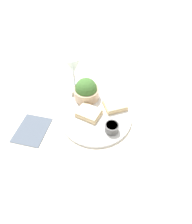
{
  "coord_description": "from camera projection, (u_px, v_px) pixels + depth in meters",
  "views": [
    {
      "loc": [
        -0.01,
        0.47,
        0.57
      ],
      "look_at": [
        0.0,
        0.0,
        0.03
      ],
      "focal_mm": 28.0,
      "sensor_mm": 36.0,
      "label": 1
    }
  ],
  "objects": [
    {
      "name": "salad_bowl",
      "position": [
        86.0,
        91.0,
        0.77
      ],
      "size": [
        0.11,
        0.11,
        0.1
      ],
      "color": "tan",
      "rests_on": "dinner_plate"
    },
    {
      "name": "fork",
      "position": [
        117.0,
        174.0,
        0.58
      ],
      "size": [
        0.05,
        0.18,
        0.01
      ],
      "color": "silver",
      "rests_on": "ground_plane"
    },
    {
      "name": "dinner_plate",
      "position": [
        96.0,
        116.0,
        0.74
      ],
      "size": [
        0.3,
        0.3,
        0.01
      ],
      "color": "white",
      "rests_on": "ground_plane"
    },
    {
      "name": "wine_glass",
      "position": [
        73.0,
        66.0,
        0.79
      ],
      "size": [
        0.09,
        0.09,
        0.16
      ],
      "color": "silver",
      "rests_on": "ground_plane"
    },
    {
      "name": "sauce_ramekin",
      "position": [
        112.0,
        127.0,
        0.66
      ],
      "size": [
        0.05,
        0.05,
        0.04
      ],
      "color": "#4C4C4C",
      "rests_on": "dinner_plate"
    },
    {
      "name": "cheese_toast_near",
      "position": [
        89.0,
        113.0,
        0.72
      ],
      "size": [
        0.12,
        0.11,
        0.03
      ],
      "color": "#D1B27F",
      "rests_on": "dinner_plate"
    },
    {
      "name": "cheese_toast_far",
      "position": [
        115.0,
        105.0,
        0.75
      ],
      "size": [
        0.11,
        0.1,
        0.03
      ],
      "color": "#D1B27F",
      "rests_on": "dinner_plate"
    },
    {
      "name": "napkin",
      "position": [
        32.0,
        130.0,
        0.7
      ],
      "size": [
        0.14,
        0.16,
        0.01
      ],
      "color": "#4C5666",
      "rests_on": "ground_plane"
    },
    {
      "name": "ground_plane",
      "position": [
        96.0,
        117.0,
        0.74
      ],
      "size": [
        4.0,
        4.0,
        0.0
      ],
      "primitive_type": "plane",
      "color": "beige"
    }
  ]
}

